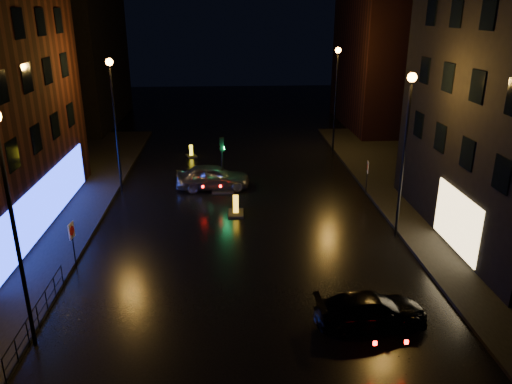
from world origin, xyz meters
TOP-DOWN VIEW (x-y plane):
  - ground at (0.00, 0.00)m, footprint 120.00×120.00m
  - pavement_right at (14.00, 8.00)m, footprint 12.00×44.00m
  - building_far_left at (-16.00, 35.00)m, footprint 8.00×16.00m
  - building_far_right at (15.00, 32.00)m, footprint 8.00×14.00m
  - street_lamp_lnear at (-7.80, -2.00)m, footprint 0.44×0.44m
  - street_lamp_lfar at (-7.80, 14.00)m, footprint 0.44×0.44m
  - street_lamp_rnear at (7.80, 6.00)m, footprint 0.44×0.44m
  - street_lamp_rfar at (7.80, 22.00)m, footprint 0.44×0.44m
  - traffic_signal at (-1.20, 14.00)m, footprint 1.40×2.40m
  - guard_railing at (-8.00, -1.00)m, footprint 0.05×6.04m
  - silver_hatchback at (-1.84, 13.93)m, footprint 4.84×2.10m
  - dark_sedan at (4.35, -1.54)m, footprint 4.38×2.11m
  - bollard_near at (-0.44, 9.48)m, footprint 0.92×1.34m
  - bollard_far at (-3.74, 21.66)m, footprint 1.03×1.25m
  - road_sign_left at (-7.90, 3.60)m, footprint 0.12×0.54m
  - road_sign_right at (7.90, 12.18)m, footprint 0.16×0.53m

SIDE VIEW (x-z plane):
  - ground at x=0.00m, z-range 0.00..0.00m
  - pavement_right at x=14.00m, z-range 0.00..0.15m
  - bollard_far at x=-3.74m, z-range -0.27..0.68m
  - bollard_near at x=-0.44m, z-range -0.32..0.83m
  - traffic_signal at x=-1.20m, z-range -1.22..2.23m
  - dark_sedan at x=4.35m, z-range 0.00..1.23m
  - guard_railing at x=-8.00m, z-range 0.24..1.24m
  - silver_hatchback at x=-1.84m, z-range 0.00..1.62m
  - road_sign_right at x=7.90m, z-range 0.55..2.74m
  - road_sign_left at x=-7.90m, z-range 0.55..2.77m
  - street_lamp_lnear at x=-7.80m, z-range 1.38..9.75m
  - street_lamp_lfar at x=-7.80m, z-range 1.38..9.75m
  - street_lamp_rnear at x=7.80m, z-range 1.38..9.75m
  - street_lamp_rfar at x=7.80m, z-range 1.38..9.75m
  - building_far_right at x=15.00m, z-range 0.00..12.00m
  - building_far_left at x=-16.00m, z-range 0.00..14.00m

